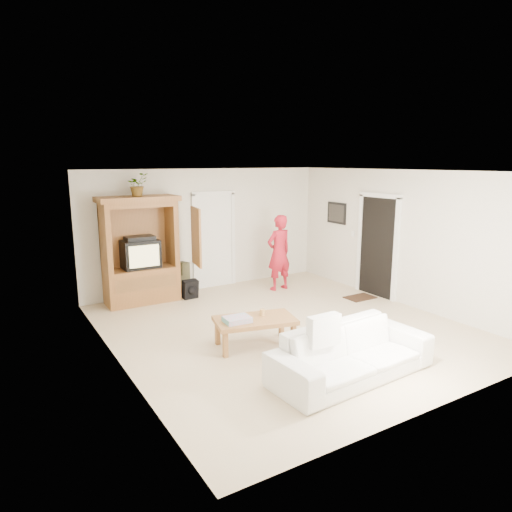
# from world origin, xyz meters

# --- Properties ---
(floor) EXTENTS (6.00, 6.00, 0.00)m
(floor) POSITION_xyz_m (0.00, 0.00, 0.00)
(floor) COLOR tan
(floor) RESTS_ON ground
(ceiling) EXTENTS (6.00, 6.00, 0.00)m
(ceiling) POSITION_xyz_m (0.00, 0.00, 2.60)
(ceiling) COLOR white
(ceiling) RESTS_ON floor
(wall_back) EXTENTS (5.50, 0.00, 5.50)m
(wall_back) POSITION_xyz_m (0.00, 3.00, 1.30)
(wall_back) COLOR silver
(wall_back) RESTS_ON floor
(wall_front) EXTENTS (5.50, 0.00, 5.50)m
(wall_front) POSITION_xyz_m (0.00, -3.00, 1.30)
(wall_front) COLOR silver
(wall_front) RESTS_ON floor
(wall_left) EXTENTS (0.00, 6.00, 6.00)m
(wall_left) POSITION_xyz_m (-2.75, 0.00, 1.30)
(wall_left) COLOR silver
(wall_left) RESTS_ON floor
(wall_right) EXTENTS (0.00, 6.00, 6.00)m
(wall_right) POSITION_xyz_m (2.75, 0.00, 1.30)
(wall_right) COLOR silver
(wall_right) RESTS_ON floor
(armoire) EXTENTS (1.82, 1.14, 2.10)m
(armoire) POSITION_xyz_m (-1.58, 2.66, 0.91)
(armoire) COLOR brown
(armoire) RESTS_ON floor
(door_back) EXTENTS (0.85, 0.05, 2.04)m
(door_back) POSITION_xyz_m (0.15, 2.97, 1.02)
(door_back) COLOR white
(door_back) RESTS_ON floor
(doorway_right) EXTENTS (0.05, 0.90, 2.04)m
(doorway_right) POSITION_xyz_m (2.73, 0.60, 1.02)
(doorway_right) COLOR black
(doorway_right) RESTS_ON floor
(framed_picture) EXTENTS (0.03, 0.60, 0.48)m
(framed_picture) POSITION_xyz_m (2.73, 1.90, 1.60)
(framed_picture) COLOR black
(framed_picture) RESTS_ON wall_right
(doormat) EXTENTS (0.60, 0.40, 0.02)m
(doormat) POSITION_xyz_m (2.30, 0.60, 0.01)
(doormat) COLOR #382316
(doormat) RESTS_ON floor
(plant) EXTENTS (0.49, 0.46, 0.44)m
(plant) POSITION_xyz_m (-1.60, 2.63, 2.32)
(plant) COLOR #4C7238
(plant) RESTS_ON armoire
(man) EXTENTS (0.63, 0.44, 1.64)m
(man) POSITION_xyz_m (1.23, 2.01, 0.82)
(man) COLOR #AA1626
(man) RESTS_ON floor
(sofa) EXTENTS (2.30, 1.01, 0.66)m
(sofa) POSITION_xyz_m (-0.27, -1.91, 0.33)
(sofa) COLOR silver
(sofa) RESTS_ON floor
(coffee_table) EXTENTS (1.31, 0.91, 0.45)m
(coffee_table) POSITION_xyz_m (-0.84, -0.42, 0.39)
(coffee_table) COLOR #9B6735
(coffee_table) RESTS_ON floor
(towel) EXTENTS (0.40, 0.31, 0.08)m
(towel) POSITION_xyz_m (-1.14, -0.42, 0.49)
(towel) COLOR #FF548A
(towel) RESTS_ON coffee_table
(candle) EXTENTS (0.08, 0.08, 0.10)m
(candle) POSITION_xyz_m (-0.67, -0.37, 0.50)
(candle) COLOR tan
(candle) RESTS_ON coffee_table
(backpack_black) EXTENTS (0.31, 0.20, 0.38)m
(backpack_black) POSITION_xyz_m (-0.70, 2.37, 0.19)
(backpack_black) COLOR black
(backpack_black) RESTS_ON floor
(backpack_olive) EXTENTS (0.42, 0.38, 0.66)m
(backpack_olive) POSITION_xyz_m (-0.72, 2.85, 0.33)
(backpack_olive) COLOR #47442B
(backpack_olive) RESTS_ON floor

